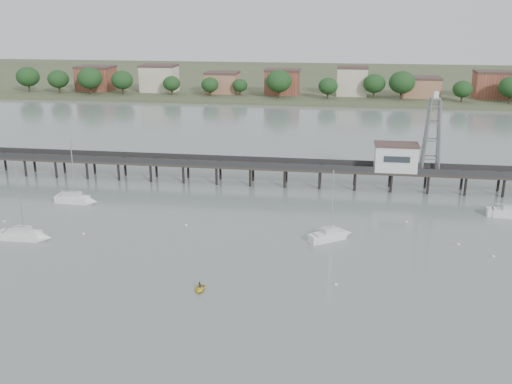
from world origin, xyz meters
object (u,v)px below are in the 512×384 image
Objects in this scene: lattice_tower at (432,136)px; white_tender at (66,197)px; pier at (269,166)px; sailboat_b at (80,200)px; yellow_dinghy at (200,290)px; sailboat_a at (29,236)px; sailboat_c at (334,235)px.

lattice_tower is 70.51m from white_tender.
pier is at bearing -180.00° from lattice_tower.
sailboat_b is 4.83× the size of yellow_dinghy.
sailboat_b is at bearing 88.35° from sailboat_a.
pier is at bearing 38.66° from white_tender.
lattice_tower is 74.00m from sailboat_a.
pier is at bearing 80.50° from sailboat_c.
lattice_tower is at bearing 50.08° from yellow_dinghy.
sailboat_c is 47.33m from sailboat_a.
lattice_tower is at bearing 21.13° from sailboat_c.
lattice_tower is at bearing 26.85° from sailboat_a.
sailboat_c is 51.85m from white_tender.
white_tender is at bearing -167.46° from lattice_tower.
sailboat_b reaches higher than pier.
sailboat_b is at bearing 131.29° from sailboat_c.
lattice_tower reaches higher than sailboat_c.
lattice_tower reaches higher than white_tender.
lattice_tower is 1.33× the size of sailboat_c.
sailboat_a is (-46.76, -7.32, -0.01)m from sailboat_c.
white_tender is at bearing 132.37° from yellow_dinghy.
sailboat_a is at bearing 152.75° from sailboat_c.
lattice_tower is 1.22× the size of sailboat_a.
pier reaches higher than white_tender.
sailboat_b is at bearing -165.11° from lattice_tower.
yellow_dinghy is (-16.60, -19.78, -0.65)m from sailboat_c.
sailboat_b is at bearing -12.67° from white_tender.
yellow_dinghy is (30.15, -12.46, -0.64)m from sailboat_a.
sailboat_c reaches higher than pier.
sailboat_c is 3.15× the size of white_tender.
pier is at bearing 82.64° from yellow_dinghy.
sailboat_a reaches higher than yellow_dinghy.
lattice_tower reaches higher than sailboat_b.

